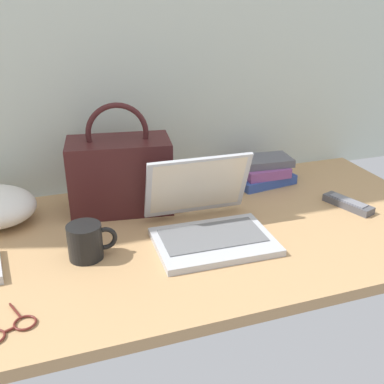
{
  "coord_description": "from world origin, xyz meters",
  "views": [
    {
      "loc": [
        -0.34,
        -1.08,
        0.66
      ],
      "look_at": [
        0.03,
        0.0,
        0.15
      ],
      "focal_mm": 43.18,
      "sensor_mm": 36.0,
      "label": 1
    }
  ],
  "objects_px": {
    "coffee_mug": "(86,241)",
    "laptop": "(208,221)",
    "book_stack": "(262,171)",
    "remote_control_far": "(348,204)",
    "handbag": "(120,173)",
    "eyeglasses": "(9,329)"
  },
  "relations": [
    {
      "from": "handbag",
      "to": "laptop",
      "type": "bearing_deg",
      "value": -52.44
    },
    {
      "from": "remote_control_far",
      "to": "book_stack",
      "type": "bearing_deg",
      "value": 120.99
    },
    {
      "from": "coffee_mug",
      "to": "laptop",
      "type": "bearing_deg",
      "value": 0.78
    },
    {
      "from": "remote_control_far",
      "to": "handbag",
      "type": "relative_size",
      "value": 0.5
    },
    {
      "from": "laptop",
      "to": "coffee_mug",
      "type": "bearing_deg",
      "value": -179.22
    },
    {
      "from": "laptop",
      "to": "handbag",
      "type": "height_order",
      "value": "handbag"
    },
    {
      "from": "coffee_mug",
      "to": "book_stack",
      "type": "distance_m",
      "value": 0.71
    },
    {
      "from": "handbag",
      "to": "eyeglasses",
      "type": "bearing_deg",
      "value": -124.03
    },
    {
      "from": "laptop",
      "to": "remote_control_far",
      "type": "relative_size",
      "value": 1.9
    },
    {
      "from": "laptop",
      "to": "coffee_mug",
      "type": "height_order",
      "value": "laptop"
    },
    {
      "from": "eyeglasses",
      "to": "handbag",
      "type": "bearing_deg",
      "value": 55.97
    },
    {
      "from": "eyeglasses",
      "to": "book_stack",
      "type": "bearing_deg",
      "value": 32.71
    },
    {
      "from": "remote_control_far",
      "to": "handbag",
      "type": "height_order",
      "value": "handbag"
    },
    {
      "from": "remote_control_far",
      "to": "book_stack",
      "type": "relative_size",
      "value": 0.76
    },
    {
      "from": "laptop",
      "to": "eyeglasses",
      "type": "height_order",
      "value": "laptop"
    },
    {
      "from": "eyeglasses",
      "to": "handbag",
      "type": "distance_m",
      "value": 0.59
    },
    {
      "from": "coffee_mug",
      "to": "eyeglasses",
      "type": "height_order",
      "value": "coffee_mug"
    },
    {
      "from": "remote_control_far",
      "to": "handbag",
      "type": "bearing_deg",
      "value": 161.74
    },
    {
      "from": "handbag",
      "to": "book_stack",
      "type": "xyz_separation_m",
      "value": [
        0.5,
        0.05,
        -0.07
      ]
    },
    {
      "from": "coffee_mug",
      "to": "book_stack",
      "type": "height_order",
      "value": "coffee_mug"
    },
    {
      "from": "coffee_mug",
      "to": "book_stack",
      "type": "bearing_deg",
      "value": 25.4
    },
    {
      "from": "laptop",
      "to": "remote_control_far",
      "type": "bearing_deg",
      "value": 3.32
    }
  ]
}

